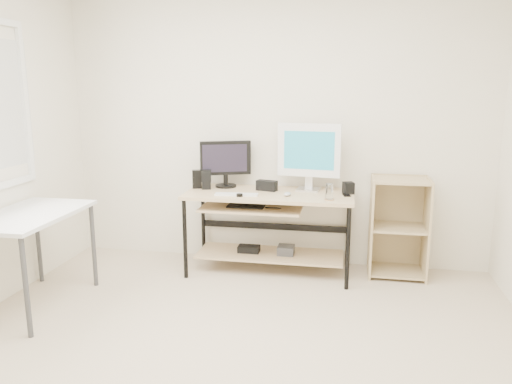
{
  "coord_description": "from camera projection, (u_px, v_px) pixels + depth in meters",
  "views": [
    {
      "loc": [
        0.67,
        -2.67,
        1.7
      ],
      "look_at": [
        -0.06,
        1.3,
        0.83
      ],
      "focal_mm": 35.0,
      "sensor_mm": 36.0,
      "label": 1
    }
  ],
  "objects": [
    {
      "name": "smartphone",
      "position": [
        346.0,
        195.0,
        4.36
      ],
      "size": [
        0.08,
        0.12,
        0.01
      ],
      "primitive_type": "cube",
      "rotation": [
        0.0,
        0.0,
        0.21
      ],
      "color": "black",
      "rests_on": "desk"
    },
    {
      "name": "volume_puck",
      "position": [
        240.0,
        195.0,
        4.32
      ],
      "size": [
        0.06,
        0.06,
        0.02
      ],
      "primitive_type": "cylinder",
      "rotation": [
        0.0,
        0.0,
        -0.09
      ],
      "color": "black",
      "rests_on": "desk"
    },
    {
      "name": "speaker_left",
      "position": [
        206.0,
        179.0,
        4.62
      ],
      "size": [
        0.11,
        0.11,
        0.18
      ],
      "rotation": [
        0.0,
        0.0,
        0.27
      ],
      "color": "black",
      "rests_on": "desk"
    },
    {
      "name": "side_table",
      "position": [
        29.0,
        223.0,
        3.78
      ],
      "size": [
        0.6,
        1.0,
        0.75
      ],
      "color": "white",
      "rests_on": "ground"
    },
    {
      "name": "white_imac",
      "position": [
        309.0,
        152.0,
        4.49
      ],
      "size": [
        0.57,
        0.18,
        0.61
      ],
      "rotation": [
        0.0,
        0.0,
        -0.12
      ],
      "color": "silver",
      "rests_on": "desk"
    },
    {
      "name": "audio_controller",
      "position": [
        197.0,
        179.0,
        4.65
      ],
      "size": [
        0.1,
        0.08,
        0.17
      ],
      "primitive_type": "cube",
      "rotation": [
        0.0,
        0.0,
        0.29
      ],
      "color": "black",
      "rests_on": "desk"
    },
    {
      "name": "room",
      "position": [
        202.0,
        153.0,
        2.83
      ],
      "size": [
        4.01,
        4.01,
        2.62
      ],
      "color": "beige",
      "rests_on": "ground"
    },
    {
      "name": "drinking_glass",
      "position": [
        329.0,
        191.0,
        4.19
      ],
      "size": [
        0.07,
        0.07,
        0.13
      ],
      "primitive_type": "cylinder",
      "rotation": [
        0.0,
        0.0,
        0.05
      ],
      "color": "white",
      "rests_on": "coaster"
    },
    {
      "name": "black_monitor",
      "position": [
        225.0,
        161.0,
        4.68
      ],
      "size": [
        0.46,
        0.21,
        0.44
      ],
      "rotation": [
        0.0,
        0.0,
        0.36
      ],
      "color": "black",
      "rests_on": "desk"
    },
    {
      "name": "speaker_right",
      "position": [
        348.0,
        188.0,
        4.42
      ],
      "size": [
        0.11,
        0.11,
        0.1
      ],
      "primitive_type": "cube",
      "rotation": [
        0.0,
        0.0,
        0.38
      ],
      "color": "black",
      "rests_on": "desk"
    },
    {
      "name": "desk",
      "position": [
        267.0,
        215.0,
        4.53
      ],
      "size": [
        1.5,
        0.65,
        0.75
      ],
      "color": "tan",
      "rests_on": "ground"
    },
    {
      "name": "coaster",
      "position": [
        329.0,
        199.0,
        4.2
      ],
      "size": [
        0.09,
        0.09,
        0.01
      ],
      "primitive_type": "cylinder",
      "rotation": [
        0.0,
        0.0,
        0.05
      ],
      "color": "#A6794B",
      "rests_on": "desk"
    },
    {
      "name": "keyboard",
      "position": [
        236.0,
        194.0,
        4.37
      ],
      "size": [
        0.39,
        0.14,
        0.01
      ],
      "primitive_type": "cube",
      "rotation": [
        0.0,
        0.0,
        0.09
      ],
      "color": "white",
      "rests_on": "desk"
    },
    {
      "name": "center_speaker",
      "position": [
        267.0,
        186.0,
        4.55
      ],
      "size": [
        0.2,
        0.13,
        0.09
      ],
      "primitive_type": "cube",
      "rotation": [
        0.0,
        0.0,
        -0.26
      ],
      "color": "black",
      "rests_on": "desk"
    },
    {
      "name": "shelf_unit",
      "position": [
        398.0,
        226.0,
        4.5
      ],
      "size": [
        0.5,
        0.4,
        0.9
      ],
      "color": "tan",
      "rests_on": "ground"
    },
    {
      "name": "mouse",
      "position": [
        287.0,
        194.0,
        4.34
      ],
      "size": [
        0.08,
        0.11,
        0.03
      ],
      "primitive_type": "ellipsoid",
      "rotation": [
        0.0,
        0.0,
        -0.22
      ],
      "color": "#BCBCC1",
      "rests_on": "desk"
    }
  ]
}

